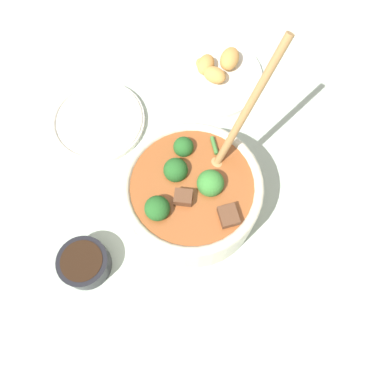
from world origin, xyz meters
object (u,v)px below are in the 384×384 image
Objects in this scene: empty_plate at (98,121)px; food_plate at (215,73)px; stew_bowl at (192,193)px; condiment_bowl at (84,263)px.

empty_plate is 0.93× the size of food_plate.
food_plate is at bearing -48.45° from stew_bowl.
stew_bowl reaches higher than condiment_bowl.
food_plate reaches higher than condiment_bowl.
condiment_bowl is at bearing 111.16° from food_plate.
stew_bowl is 1.57× the size of empty_plate.
stew_bowl is at bearing 131.55° from food_plate.
condiment_bowl is at bearing 142.50° from empty_plate.
stew_bowl is 0.29m from food_plate.
food_plate is (0.19, -0.22, -0.05)m from stew_bowl.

